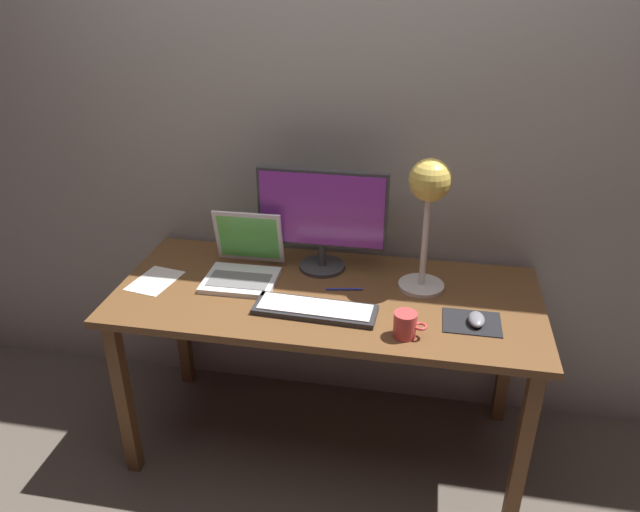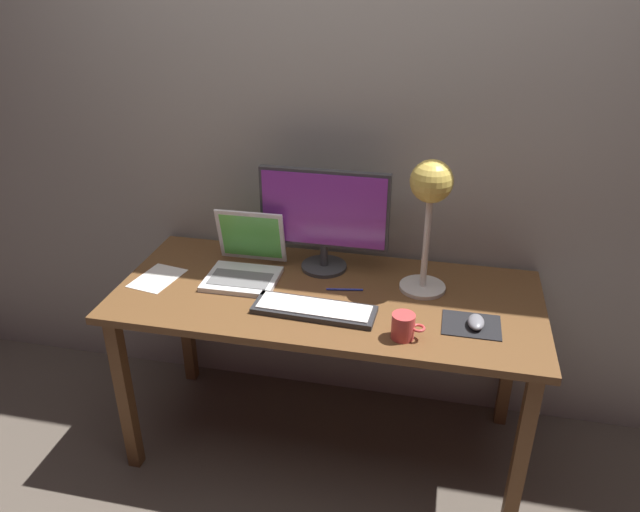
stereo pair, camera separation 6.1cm
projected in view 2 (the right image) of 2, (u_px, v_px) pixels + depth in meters
name	position (u px, v px, depth m)	size (l,w,h in m)	color
ground_plane	(326.00, 440.00, 2.62)	(4.80, 4.80, 0.00)	brown
back_wall	(348.00, 120.00, 2.38)	(4.80, 0.06, 2.60)	#9E998E
desk	(327.00, 311.00, 2.32)	(1.60, 0.70, 0.74)	brown
monitor	(324.00, 215.00, 2.36)	(0.51, 0.18, 0.42)	#38383A
keyboard_main	(314.00, 309.00, 2.16)	(0.45, 0.16, 0.03)	#28282B
laptop	(246.00, 258.00, 2.39)	(0.28, 0.29, 0.25)	silver
desk_lamp	(430.00, 196.00, 2.14)	(0.18, 0.18, 0.51)	beige
mousepad	(471.00, 325.00, 2.09)	(0.20, 0.16, 0.00)	black
mouse	(476.00, 322.00, 2.07)	(0.06, 0.10, 0.03)	slate
coffee_mug	(404.00, 326.00, 2.00)	(0.11, 0.08, 0.09)	#CC3F3F
paper_sheet_near_mouse	(157.00, 278.00, 2.39)	(0.15, 0.21, 0.00)	white
pen	(345.00, 290.00, 2.30)	(0.01, 0.01, 0.14)	#2633A5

